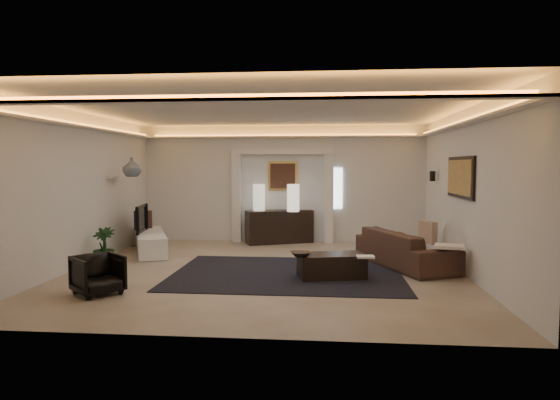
# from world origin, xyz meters

# --- Properties ---
(floor) EXTENTS (7.00, 7.00, 0.00)m
(floor) POSITION_xyz_m (0.00, 0.00, 0.00)
(floor) COLOR #B0A38E
(floor) RESTS_ON ground
(ceiling) EXTENTS (7.00, 7.00, 0.00)m
(ceiling) POSITION_xyz_m (0.00, 0.00, 2.90)
(ceiling) COLOR white
(ceiling) RESTS_ON ground
(wall_back) EXTENTS (7.00, 0.00, 7.00)m
(wall_back) POSITION_xyz_m (0.00, 3.50, 1.45)
(wall_back) COLOR silver
(wall_back) RESTS_ON ground
(wall_front) EXTENTS (7.00, 0.00, 7.00)m
(wall_front) POSITION_xyz_m (0.00, -3.50, 1.45)
(wall_front) COLOR silver
(wall_front) RESTS_ON ground
(wall_left) EXTENTS (0.00, 7.00, 7.00)m
(wall_left) POSITION_xyz_m (-3.50, 0.00, 1.45)
(wall_left) COLOR silver
(wall_left) RESTS_ON ground
(wall_right) EXTENTS (0.00, 7.00, 7.00)m
(wall_right) POSITION_xyz_m (3.50, 0.00, 1.45)
(wall_right) COLOR silver
(wall_right) RESTS_ON ground
(cove_soffit) EXTENTS (7.00, 7.00, 0.04)m
(cove_soffit) POSITION_xyz_m (0.00, 0.00, 2.62)
(cove_soffit) COLOR silver
(cove_soffit) RESTS_ON ceiling
(daylight_slit) EXTENTS (0.25, 0.03, 1.00)m
(daylight_slit) POSITION_xyz_m (1.35, 3.48, 1.35)
(daylight_slit) COLOR white
(daylight_slit) RESTS_ON wall_back
(area_rug) EXTENTS (4.00, 3.00, 0.01)m
(area_rug) POSITION_xyz_m (0.40, -0.20, 0.01)
(area_rug) COLOR black
(area_rug) RESTS_ON ground
(pilaster_left) EXTENTS (0.22, 0.20, 2.20)m
(pilaster_left) POSITION_xyz_m (-1.15, 3.40, 1.10)
(pilaster_left) COLOR silver
(pilaster_left) RESTS_ON ground
(pilaster_right) EXTENTS (0.22, 0.20, 2.20)m
(pilaster_right) POSITION_xyz_m (1.15, 3.40, 1.10)
(pilaster_right) COLOR silver
(pilaster_right) RESTS_ON ground
(alcove_header) EXTENTS (2.52, 0.20, 0.12)m
(alcove_header) POSITION_xyz_m (0.00, 3.40, 2.25)
(alcove_header) COLOR silver
(alcove_header) RESTS_ON wall_back
(painting_frame) EXTENTS (0.74, 0.04, 0.74)m
(painting_frame) POSITION_xyz_m (0.00, 3.47, 1.65)
(painting_frame) COLOR tan
(painting_frame) RESTS_ON wall_back
(painting_canvas) EXTENTS (0.62, 0.02, 0.62)m
(painting_canvas) POSITION_xyz_m (0.00, 3.44, 1.65)
(painting_canvas) COLOR #4C2D1E
(painting_canvas) RESTS_ON wall_back
(art_panel_frame) EXTENTS (0.04, 1.64, 0.74)m
(art_panel_frame) POSITION_xyz_m (3.47, 0.30, 1.70)
(art_panel_frame) COLOR black
(art_panel_frame) RESTS_ON wall_right
(art_panel_gold) EXTENTS (0.02, 1.50, 0.62)m
(art_panel_gold) POSITION_xyz_m (3.44, 0.30, 1.70)
(art_panel_gold) COLOR tan
(art_panel_gold) RESTS_ON wall_right
(wall_sconce) EXTENTS (0.12, 0.12, 0.22)m
(wall_sconce) POSITION_xyz_m (3.38, 2.20, 1.68)
(wall_sconce) COLOR black
(wall_sconce) RESTS_ON wall_right
(wall_niche) EXTENTS (0.10, 0.55, 0.04)m
(wall_niche) POSITION_xyz_m (-3.44, 1.40, 1.65)
(wall_niche) COLOR silver
(wall_niche) RESTS_ON wall_left
(console) EXTENTS (1.70, 1.10, 0.81)m
(console) POSITION_xyz_m (-0.07, 3.25, 0.40)
(console) COLOR black
(console) RESTS_ON ground
(lamp_left) EXTENTS (0.38, 0.38, 0.65)m
(lamp_left) POSITION_xyz_m (-0.56, 3.19, 1.09)
(lamp_left) COLOR beige
(lamp_left) RESTS_ON console
(lamp_right) EXTENTS (0.36, 0.36, 0.65)m
(lamp_right) POSITION_xyz_m (0.29, 3.00, 1.09)
(lamp_right) COLOR white
(lamp_right) RESTS_ON console
(media_ledge) EXTENTS (1.41, 2.33, 0.43)m
(media_ledge) POSITION_xyz_m (-2.78, 1.71, 0.23)
(media_ledge) COLOR white
(media_ledge) RESTS_ON ground
(tv) EXTENTS (1.06, 0.30, 0.60)m
(tv) POSITION_xyz_m (-3.06, 1.68, 0.75)
(tv) COLOR black
(tv) RESTS_ON media_ledge
(figurine) EXTENTS (0.20, 0.20, 0.41)m
(figurine) POSITION_xyz_m (-3.06, 2.40, 0.64)
(figurine) COLOR #422C24
(figurine) RESTS_ON media_ledge
(ginger_jar) EXTENTS (0.48, 0.48, 0.41)m
(ginger_jar) POSITION_xyz_m (-3.03, 1.36, 1.88)
(ginger_jar) COLOR #4C5865
(ginger_jar) RESTS_ON wall_niche
(plant) EXTENTS (0.42, 0.42, 0.73)m
(plant) POSITION_xyz_m (-3.15, 0.21, 0.36)
(plant) COLOR black
(plant) RESTS_ON ground
(sofa) EXTENTS (2.50, 1.75, 0.68)m
(sofa) POSITION_xyz_m (2.57, 0.65, 0.34)
(sofa) COLOR #3F281F
(sofa) RESTS_ON ground
(throw_blanket) EXTENTS (0.56, 0.49, 0.05)m
(throw_blanket) POSITION_xyz_m (3.15, -0.33, 0.55)
(throw_blanket) COLOR beige
(throw_blanket) RESTS_ON sofa
(throw_pillow) EXTENTS (0.31, 0.47, 0.45)m
(throw_pillow) POSITION_xyz_m (3.15, 1.45, 0.55)
(throw_pillow) COLOR tan
(throw_pillow) RESTS_ON sofa
(coffee_table) EXTENTS (1.21, 0.84, 0.41)m
(coffee_table) POSITION_xyz_m (1.17, -0.44, 0.20)
(coffee_table) COLOR black
(coffee_table) RESTS_ON ground
(bowl) EXTENTS (0.39, 0.39, 0.08)m
(bowl) POSITION_xyz_m (0.67, -0.74, 0.45)
(bowl) COLOR #3F2D20
(bowl) RESTS_ON coffee_table
(magazine) EXTENTS (0.29, 0.22, 0.03)m
(magazine) POSITION_xyz_m (1.72, -0.74, 0.42)
(magazine) COLOR white
(magazine) RESTS_ON coffee_table
(armchair) EXTENTS (0.91, 0.90, 0.59)m
(armchair) POSITION_xyz_m (-2.28, -1.85, 0.30)
(armchair) COLOR #2B261C
(armchair) RESTS_ON ground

